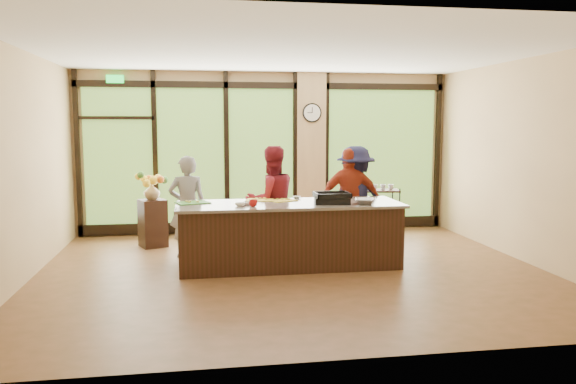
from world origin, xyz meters
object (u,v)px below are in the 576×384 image
object	(u,v)px
island_base	(289,236)
cook_right	(355,199)
bar_cart	(378,206)
roasting_pan	(332,200)
flower_stand	(153,223)
cook_left	(187,207)

from	to	relation	value
island_base	cook_right	xyz separation A→B (m)	(1.20, 0.78, 0.41)
bar_cart	island_base	bearing A→B (deg)	-129.43
roasting_pan	bar_cart	xyz separation A→B (m)	(1.29, 1.81, -0.38)
bar_cart	flower_stand	bearing A→B (deg)	-170.53
island_base	cook_left	size ratio (longest dim) A/B	1.98
island_base	flower_stand	distance (m)	2.62
roasting_pan	flower_stand	world-z (taller)	roasting_pan
cook_right	bar_cart	distance (m)	1.16
cook_right	flower_stand	distance (m)	3.38
cook_left	bar_cart	size ratio (longest dim) A/B	1.61
cook_left	roasting_pan	world-z (taller)	cook_left
cook_left	bar_cart	distance (m)	3.45
island_base	cook_left	bearing A→B (deg)	151.23
cook_right	bar_cart	xyz separation A→B (m)	(0.69, 0.89, -0.26)
island_base	flower_stand	bearing A→B (deg)	141.32
bar_cart	roasting_pan	bearing A→B (deg)	-116.44
cook_right	roasting_pan	size ratio (longest dim) A/B	3.45
island_base	roasting_pan	distance (m)	0.80
cook_right	roasting_pan	bearing A→B (deg)	44.37
cook_left	flower_stand	world-z (taller)	cook_left
bar_cart	cook_right	bearing A→B (deg)	-118.53
cook_left	island_base	bearing A→B (deg)	149.52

